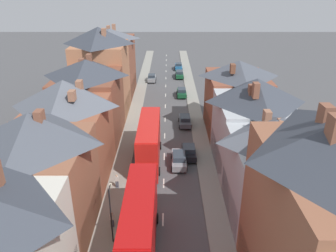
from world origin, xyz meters
name	(u,v)px	position (x,y,z in m)	size (l,w,h in m)	color
pavement_left	(135,114)	(-5.10, 38.00, 0.07)	(2.20, 104.00, 0.14)	gray
pavement_right	(196,114)	(5.10, 38.00, 0.07)	(2.20, 104.00, 0.14)	gray
centre_line_dashes	(165,119)	(0.00, 36.00, 0.01)	(0.14, 97.80, 0.01)	silver
terrace_row_left	(76,118)	(-10.18, 22.37, 6.02)	(8.00, 65.50, 14.09)	#ADB2B7
terrace_row_right	(284,171)	(10.18, 10.91, 6.06)	(8.00, 48.41, 14.76)	#BCB7A8
double_decker_bus_lead	(149,142)	(-1.81, 22.69, 2.82)	(2.74, 10.80, 5.30)	red
double_decker_bus_mid_street	(140,223)	(-1.81, 8.25, 2.82)	(2.74, 10.80, 5.30)	#B70F0F
car_near_blue	(179,66)	(3.10, 67.55, 0.84)	(1.90, 3.99, 1.67)	#236093
car_near_silver	(179,159)	(1.80, 21.91, 0.83)	(1.90, 4.50, 1.65)	gray
car_parked_left_a	(185,120)	(3.10, 33.75, 0.82)	(1.90, 4.38, 1.63)	#4C515B
car_parked_right_a	(179,74)	(3.10, 60.30, 0.84)	(1.90, 4.51, 1.67)	#144728
car_mid_black	(152,78)	(-3.10, 57.23, 0.82)	(1.90, 3.86, 1.64)	gray
car_parked_left_b	(127,227)	(-3.10, 10.07, 0.80)	(1.90, 4.55, 1.58)	silver
car_mid_white	(189,152)	(3.10, 23.76, 0.84)	(1.90, 3.86, 1.67)	black
car_parked_right_b	(182,92)	(3.10, 47.27, 0.83)	(1.90, 4.15, 1.65)	#144728
pedestrian_near_right	(112,219)	(-4.58, 10.87, 1.03)	(0.36, 0.22, 1.61)	#3D4256
pedestrian_mid_left	(117,180)	(-5.01, 17.00, 1.03)	(0.36, 0.22, 1.61)	#3D4256
street_lamp	(111,211)	(-4.25, 9.19, 3.24)	(0.20, 1.12, 5.50)	black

